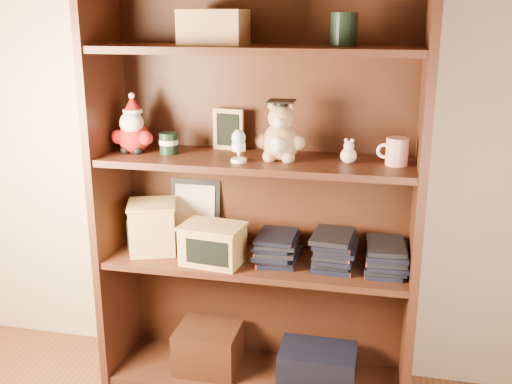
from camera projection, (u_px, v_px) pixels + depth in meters
The scene contains 17 objects.
room_envelope at pixel (156, 46), 0.80m from camera, with size 3.04×3.04×2.51m.
bookcase at pixel (258, 199), 2.28m from camera, with size 1.20×0.35×1.60m.
shelf_lower at pixel (256, 262), 2.30m from camera, with size 1.14×0.33×0.02m.
shelf_upper at pixel (256, 161), 2.19m from camera, with size 1.14×0.33×0.02m.
santa_plush at pixel (133, 130), 2.25m from camera, with size 0.16×0.12×0.23m.
teachers_tin at pixel (169, 143), 2.24m from camera, with size 0.07×0.07×0.08m.
chalkboard_plaque at pixel (228, 130), 2.30m from camera, with size 0.12×0.08×0.16m.
egg_cup at pixel (239, 145), 2.11m from camera, with size 0.06×0.06×0.12m.
grad_teddy_bear at pixel (281, 137), 2.14m from camera, with size 0.18×0.16×0.22m.
pink_figurine at pixel (349, 153), 2.11m from camera, with size 0.06×0.06×0.09m.
teacher_mug at pixel (396, 151), 2.07m from camera, with size 0.11×0.08×0.10m.
certificate_frame at pixel (195, 211), 2.45m from camera, with size 0.21×0.05×0.26m.
treats_box at pixel (153, 227), 2.36m from camera, with size 0.23×0.23×0.20m.
pencils_box at pixel (213, 244), 2.25m from camera, with size 0.25×0.19×0.15m.
book_stack_left at pixel (277, 247), 2.27m from camera, with size 0.14×0.20×0.11m.
book_stack_mid at pixel (334, 250), 2.22m from camera, with size 0.14×0.20×0.13m.
book_stack_right at pixel (387, 258), 2.18m from camera, with size 0.14×0.20×0.10m.
Camera 1 is at (0.31, -0.77, 1.45)m, focal length 42.00 mm.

